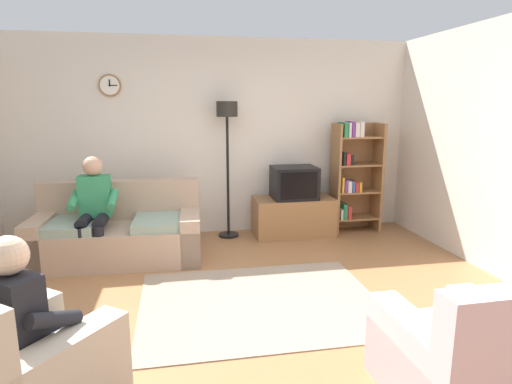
{
  "coord_description": "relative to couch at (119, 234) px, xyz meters",
  "views": [
    {
      "loc": [
        -0.5,
        -3.35,
        1.82
      ],
      "look_at": [
        0.32,
        1.07,
        0.89
      ],
      "focal_mm": 29.91,
      "sensor_mm": 36.0,
      "label": 1
    }
  ],
  "objects": [
    {
      "name": "ground_plane",
      "position": [
        1.22,
        -1.68,
        -0.31
      ],
      "size": [
        12.0,
        12.0,
        0.0
      ],
      "primitive_type": "plane",
      "color": "#9E6B42"
    },
    {
      "name": "back_wall_assembly",
      "position": [
        1.22,
        0.98,
        1.04
      ],
      "size": [
        6.2,
        0.17,
        2.7
      ],
      "color": "silver",
      "rests_on": "ground_plane"
    },
    {
      "name": "couch",
      "position": [
        0.0,
        0.0,
        0.0
      ],
      "size": [
        1.93,
        0.95,
        0.9
      ],
      "color": "tan",
      "rests_on": "ground_plane"
    },
    {
      "name": "tv_stand",
      "position": [
        2.29,
        0.57,
        -0.05
      ],
      "size": [
        1.1,
        0.56,
        0.53
      ],
      "color": "olive",
      "rests_on": "ground_plane"
    },
    {
      "name": "tv",
      "position": [
        2.29,
        0.54,
        0.44
      ],
      "size": [
        0.6,
        0.49,
        0.44
      ],
      "color": "black",
      "rests_on": "tv_stand"
    },
    {
      "name": "bookshelf",
      "position": [
        3.18,
        0.64,
        0.52
      ],
      "size": [
        0.68,
        0.36,
        1.58
      ],
      "color": "olive",
      "rests_on": "ground_plane"
    },
    {
      "name": "floor_lamp",
      "position": [
        1.38,
        0.67,
        1.14
      ],
      "size": [
        0.28,
        0.28,
        1.85
      ],
      "color": "black",
      "rests_on": "ground_plane"
    },
    {
      "name": "armchair_near_window",
      "position": [
        -0.22,
        -2.62,
        -0.02
      ],
      "size": [
        1.17,
        1.19,
        0.9
      ],
      "color": "#BCAD99",
      "rests_on": "ground_plane"
    },
    {
      "name": "armchair_near_bookshelf",
      "position": [
        2.37,
        -2.97,
        -0.02
      ],
      "size": [
        0.82,
        0.9,
        0.9
      ],
      "color": "beige",
      "rests_on": "ground_plane"
    },
    {
      "name": "area_rug",
      "position": [
        1.43,
        -1.42,
        -0.31
      ],
      "size": [
        2.2,
        1.7,
        0.01
      ],
      "primitive_type": "cube",
      "color": "gray",
      "rests_on": "ground_plane"
    },
    {
      "name": "person_on_couch",
      "position": [
        -0.23,
        -0.11,
        0.39
      ],
      "size": [
        0.52,
        0.55,
        1.24
      ],
      "color": "#338C59",
      "rests_on": "ground_plane"
    },
    {
      "name": "person_in_left_armchair",
      "position": [
        -0.16,
        -2.55,
        0.29
      ],
      "size": [
        0.62,
        0.64,
        1.12
      ],
      "color": "black",
      "rests_on": "ground_plane"
    }
  ]
}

